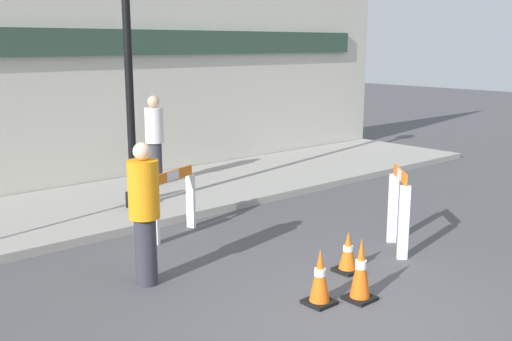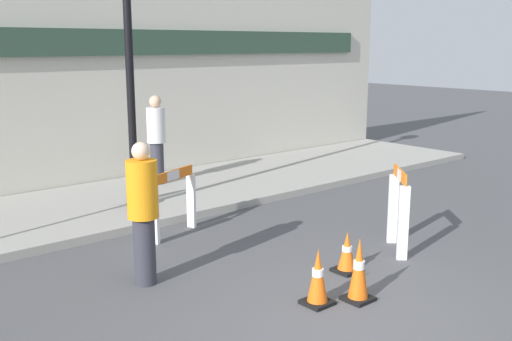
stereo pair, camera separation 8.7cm
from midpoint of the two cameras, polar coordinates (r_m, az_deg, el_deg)
name	(u,v)px [view 1 (the left image)]	position (r m, az deg, el deg)	size (l,w,h in m)	color
sidewalk_slab	(94,208)	(10.49, -15.40, -3.44)	(18.00, 3.05, 0.13)	#9E9B93
storefront_facade	(45,45)	(11.60, -19.66, 11.20)	(18.00, 0.22, 5.50)	beige
barricade_0	(398,208)	(8.32, 13.12, -3.48)	(0.60, 0.64, 1.14)	white
barricade_1	(173,200)	(8.84, -8.18, -2.77)	(0.95, 0.47, 0.98)	white
traffic_cone_0	(361,270)	(6.73, 9.58, -9.32)	(0.30, 0.30, 0.72)	black
traffic_cone_1	(348,252)	(7.55, 8.42, -7.73)	(0.30, 0.30, 0.52)	black
traffic_cone_2	(320,277)	(6.59, 5.72, -10.09)	(0.30, 0.30, 0.64)	black
person_worker	(144,210)	(7.02, -10.94, -3.69)	(0.36, 0.36, 1.69)	#33333D
person_pedestrian	(155,137)	(11.56, -9.84, 3.17)	(0.38, 0.38, 1.70)	#33333D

